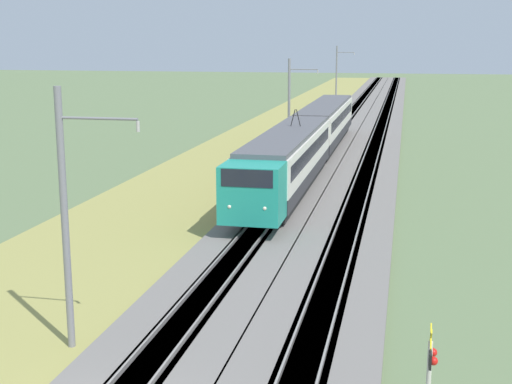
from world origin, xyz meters
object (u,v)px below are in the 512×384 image
object	(u,v)px
crossing_signal_far	(429,378)
catenary_mast_near	(67,219)
catenary_mast_mid	(290,104)
catenary_mast_far	(337,76)
passenger_train	(310,137)

from	to	relation	value
crossing_signal_far	catenary_mast_near	size ratio (longest dim) A/B	0.39
crossing_signal_far	catenary_mast_mid	size ratio (longest dim) A/B	0.40
catenary_mast_mid	catenary_mast_far	xyz separation A→B (m)	(41.22, 0.01, 0.39)
passenger_train	crossing_signal_far	xyz separation A→B (m)	(-36.81, -7.66, -0.45)
catenary_mast_near	catenary_mast_mid	distance (m)	41.22
catenary_mast_near	crossing_signal_far	bearing A→B (deg)	-108.97
passenger_train	crossing_signal_far	bearing A→B (deg)	11.75
catenary_mast_near	passenger_train	bearing A→B (deg)	-4.85
crossing_signal_far	catenary_mast_near	world-z (taller)	catenary_mast_near
catenary_mast_far	passenger_train	bearing A→B (deg)	-176.72
catenary_mast_far	catenary_mast_mid	bearing A→B (deg)	-179.99
crossing_signal_far	catenary_mast_near	bearing A→B (deg)	161.03
catenary_mast_mid	passenger_train	bearing A→B (deg)	-160.63
crossing_signal_far	passenger_train	bearing A→B (deg)	101.75
crossing_signal_far	catenary_mast_far	world-z (taller)	catenary_mast_far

